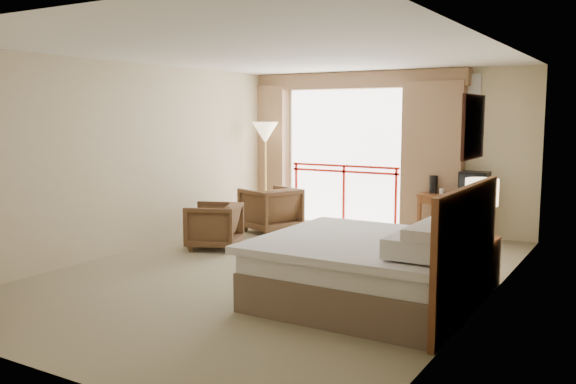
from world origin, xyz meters
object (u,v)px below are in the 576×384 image
Objects in this scene: tv at (474,184)px; armchair_far at (271,232)px; table_lamp at (482,193)px; wastebasket at (423,235)px; bed at (373,268)px; nightstand at (478,262)px; desk at (455,204)px; floor_lamp at (265,136)px; armchair_near at (214,248)px; side_table at (225,217)px.

tv is 0.51× the size of armchair_far.
table_lamp is 2.42m from wastebasket.
table_lamp is at bearing 57.99° from bed.
desk is (-1.00, 2.60, 0.27)m from nightstand.
desk is at bearing 93.18° from bed.
nightstand is 0.31× the size of floor_lamp.
nightstand is at bearing -72.77° from desk.
armchair_far is 1.13× the size of armchair_near.
wastebasket is at bearing -110.44° from tv.
floor_lamp is at bearing 171.70° from armchair_near.
armchair_far is at bearing 157.25° from armchair_near.
wastebasket is at bearing -115.19° from desk.
table_lamp is at bearing 68.84° from armchair_near.
nightstand is 4.15m from side_table.
table_lamp reaches higher than desk.
desk is (-1.00, 2.55, -0.52)m from table_lamp.
armchair_far is (-3.01, 2.73, -0.38)m from bed.
armchair_near is at bearing -179.64° from table_lamp.
tv is (-0.70, 2.49, -0.18)m from table_lamp.
table_lamp is 0.60× the size of desk.
armchair_far is (-3.80, 1.52, -0.28)m from nightstand.
bed is 3.31m from armchair_near.
wastebasket is (-0.58, -0.65, -0.75)m from tv.
table_lamp reaches higher than armchair_near.
table_lamp is at bearing 89.61° from armchair_far.
bed is at bearing -29.40° from side_table.
armchair_far is at bearing -162.80° from desk.
desk is 3.52m from floor_lamp.
nightstand reaches higher than side_table.
floor_lamp is at bearing 174.12° from wastebasket.
armchair_near is at bearing -120.18° from tv.
table_lamp is 0.88× the size of armchair_near.
tv reaches higher than armchair_far.
floor_lamp reaches higher than tv.
table_lamp reaches higher than armchair_far.
desk is 3.05m from armchair_far.
floor_lamp is (-0.25, 1.55, 1.22)m from side_table.
wastebasket is at bearing -5.88° from floor_lamp.
nightstand is 2.71m from tv.
tv is at bearing 107.33° from nightstand.
armchair_near is at bearing 19.58° from armchair_far.
tv is at bearing -13.90° from desk.
bed is 2.87× the size of armchair_near.
desk is at bearing 6.64° from floor_lamp.
table_lamp is at bearing 92.00° from nightstand.
floor_lamp is (-3.65, -0.34, 0.68)m from tv.
table_lamp reaches higher than nightstand.
armchair_near is (-3.05, 1.23, -0.38)m from bed.
bed is 5.00× the size of tv.
floor_lamp is at bearing 153.59° from table_lamp.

